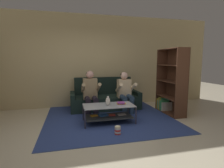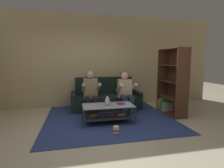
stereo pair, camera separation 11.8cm
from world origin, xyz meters
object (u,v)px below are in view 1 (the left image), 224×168
(couch, at_px, (105,99))
(coffee_table, at_px, (109,111))
(vase, at_px, (108,101))
(person_seated_right, at_px, (125,91))
(popcorn_tub, at_px, (118,130))
(bookshelf, at_px, (171,86))
(book_stack, at_px, (121,103))
(person_seated_left, at_px, (91,91))

(couch, bearing_deg, coffee_table, -97.33)
(vase, bearing_deg, person_seated_right, 49.65)
(popcorn_tub, bearing_deg, bookshelf, 31.11)
(person_seated_right, distance_m, popcorn_tub, 1.69)
(coffee_table, height_order, popcorn_tub, coffee_table)
(coffee_table, bearing_deg, popcorn_tub, -87.69)
(coffee_table, height_order, bookshelf, bookshelf)
(popcorn_tub, bearing_deg, person_seated_right, 66.94)
(person_seated_right, height_order, popcorn_tub, person_seated_right)
(book_stack, bearing_deg, vase, -171.16)
(couch, height_order, popcorn_tub, couch)
(person_seated_right, height_order, coffee_table, person_seated_right)
(vase, relative_size, bookshelf, 0.12)
(person_seated_right, bearing_deg, book_stack, -114.78)
(couch, height_order, person_seated_right, person_seated_right)
(coffee_table, distance_m, book_stack, 0.36)
(person_seated_right, relative_size, vase, 5.38)
(person_seated_left, xyz_separation_m, person_seated_right, (0.98, -0.00, -0.02))
(person_seated_right, relative_size, book_stack, 5.31)
(couch, relative_size, coffee_table, 1.75)
(person_seated_right, bearing_deg, couch, 133.31)
(couch, distance_m, vase, 1.35)
(person_seated_left, height_order, popcorn_tub, person_seated_left)
(person_seated_left, bearing_deg, book_stack, -49.57)
(couch, relative_size, person_seated_right, 1.83)
(person_seated_left, relative_size, popcorn_tub, 6.54)
(coffee_table, distance_m, vase, 0.25)
(person_seated_left, height_order, coffee_table, person_seated_left)
(person_seated_left, distance_m, vase, 0.87)
(popcorn_tub, bearing_deg, coffee_table, 92.31)
(coffee_table, height_order, vase, vase)
(couch, xyz_separation_m, coffee_table, (-0.17, -1.29, -0.02))
(person_seated_right, xyz_separation_m, book_stack, (-0.34, -0.75, -0.16))
(person_seated_right, relative_size, coffee_table, 0.96)
(person_seated_left, distance_m, person_seated_right, 0.98)
(person_seated_right, relative_size, bookshelf, 0.64)
(vase, bearing_deg, coffee_table, 54.95)
(couch, distance_m, person_seated_right, 0.78)
(book_stack, bearing_deg, person_seated_right, 65.22)
(coffee_table, xyz_separation_m, bookshelf, (1.89, 0.41, 0.47))
(coffee_table, xyz_separation_m, popcorn_tub, (0.03, -0.71, -0.19))
(person_seated_right, bearing_deg, popcorn_tub, -113.06)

